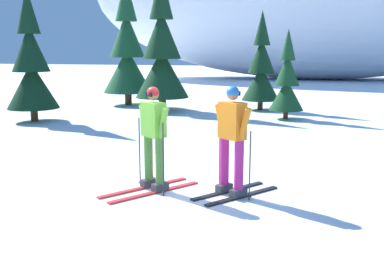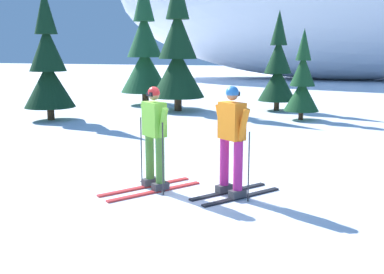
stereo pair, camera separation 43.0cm
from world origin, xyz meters
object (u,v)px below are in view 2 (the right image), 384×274
Objects in this scene: pine_tree_center_left at (145,52)px; pine_tree_center at (178,53)px; pine_tree_far_left at (48,66)px; skier_lime_jacket at (154,136)px; skier_orange_jacket at (232,139)px; pine_tree_far_right at (302,82)px; pine_tree_center_right at (278,69)px.

pine_tree_center_left is 2.59m from pine_tree_center.
skier_lime_jacket is at bearing -44.48° from pine_tree_far_left.
pine_tree_center is at bearing 113.86° from skier_orange_jacket.
pine_tree_center_left is 7.35m from pine_tree_far_right.
skier_lime_jacket is 9.01m from pine_tree_far_right.
skier_orange_jacket is 10.74m from pine_tree_center.
pine_tree_far_left reaches higher than skier_orange_jacket.
pine_tree_center is 4.96m from pine_tree_far_right.
pine_tree_far_left is (-6.34, 6.22, 0.91)m from skier_lime_jacket.
pine_tree_center_left is at bearing 75.71° from pine_tree_far_left.
pine_tree_far_left is 0.81× the size of pine_tree_center_left.
pine_tree_far_left is (-7.67, 6.20, 0.87)m from skier_orange_jacket.
pine_tree_center is at bearing -160.99° from pine_tree_center_right.
pine_tree_center_left is at bearing 159.77° from pine_tree_far_right.
pine_tree_center_right is at bearing -3.02° from pine_tree_center_left.
skier_lime_jacket is 0.98× the size of skier_orange_jacket.
pine_tree_far_left is at bearing -133.43° from pine_tree_center.
pine_tree_far_right is (0.47, 8.80, 0.32)m from skier_orange_jacket.
pine_tree_far_left is at bearing -104.29° from pine_tree_center_left.
skier_lime_jacket is at bearing -66.07° from pine_tree_center_left.
skier_lime_jacket is at bearing -101.55° from pine_tree_far_right.
pine_tree_far_right reaches higher than skier_orange_jacket.
skier_lime_jacket is 11.08m from pine_tree_center_right.
skier_lime_jacket is 0.46× the size of pine_tree_center_right.
skier_orange_jacket is 13.05m from pine_tree_center_left.
pine_tree_center_right is 2.50m from pine_tree_far_right.
skier_orange_jacket is (1.34, 0.02, 0.04)m from skier_lime_jacket.
pine_tree_far_left is 8.53m from pine_tree_center_right.
pine_tree_center is 1.39× the size of pine_tree_center_right.
pine_tree_far_left reaches higher than skier_lime_jacket.
pine_tree_center_left is at bearing 176.98° from pine_tree_center_right.
skier_orange_jacket is at bearing -93.04° from pine_tree_far_right.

